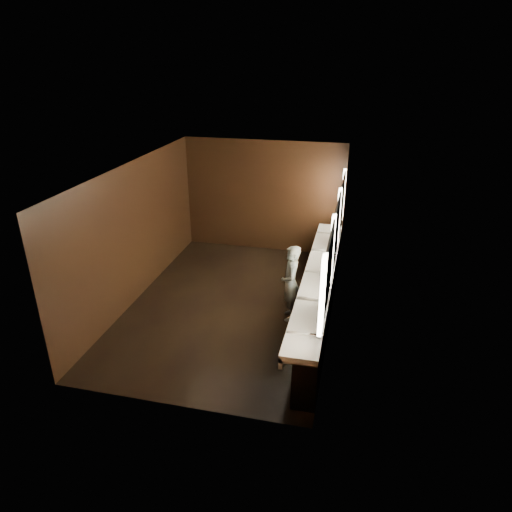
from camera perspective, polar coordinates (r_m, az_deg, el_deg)
The scene contains 10 objects.
floor at distance 9.39m, azimuth -3.01°, elevation -6.02°, with size 6.00×6.00×0.00m, color black.
ceiling at distance 8.34m, azimuth -3.43°, elevation 10.84°, with size 4.00×6.00×0.02m, color #2D2D2B.
wall_back at distance 11.51m, azimuth 0.97°, elevation 7.44°, with size 4.00×0.02×2.80m, color black.
wall_front at distance 6.26m, azimuth -10.91°, elevation -8.34°, with size 4.00×0.02×2.80m, color black.
wall_left at distance 9.49m, azimuth -14.89°, elevation 2.89°, with size 0.02×6.00×2.80m, color black.
wall_right at distance 8.46m, azimuth 9.92°, elevation 0.71°, with size 0.02×6.00×2.80m, color black.
sink_counter at distance 8.86m, azimuth 8.17°, elevation -4.53°, with size 0.55×5.40×1.01m.
mirror_band at distance 8.33m, azimuth 9.96°, elevation 2.93°, with size 0.06×5.03×1.15m.
person at distance 8.59m, azimuth 4.37°, elevation -3.41°, with size 0.55×0.36×1.50m, color #85ABC7.
trash_bin at distance 8.68m, azimuth 6.41°, elevation -6.78°, with size 0.35×0.35×0.55m, color black.
Camera 1 is at (2.32, -7.77, 4.73)m, focal length 32.00 mm.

